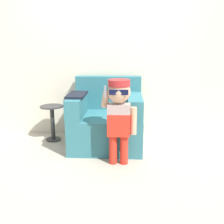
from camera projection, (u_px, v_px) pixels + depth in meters
ground_plane at (106, 149)px, 3.62m from camera, size 10.00×10.00×0.00m
wall_back at (109, 52)px, 3.95m from camera, size 10.00×0.05×2.60m
armchair at (106, 121)px, 3.70m from camera, size 0.99×0.91×0.95m
person_child at (119, 109)px, 3.01m from camera, size 0.42×0.31×1.02m
side_table at (52, 120)px, 3.89m from camera, size 0.34×0.34×0.53m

